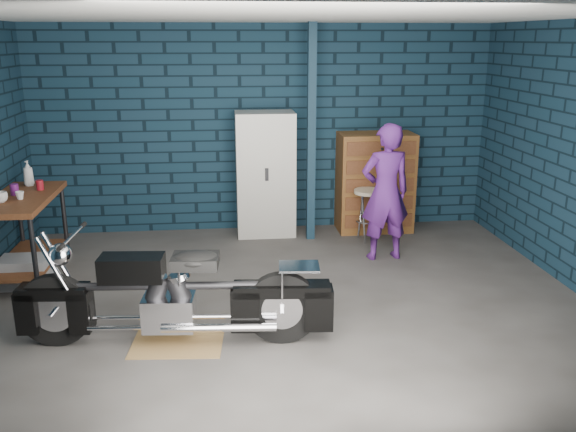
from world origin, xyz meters
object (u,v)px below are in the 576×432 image
object	(u,v)px
tool_chest	(375,182)
locker	(265,174)
motorcycle	(175,289)
workbench	(27,237)
shop_stool	(368,215)
storage_bin	(25,272)
person	(385,192)

from	to	relation	value
tool_chest	locker	bearing A→B (deg)	180.00
motorcycle	workbench	bearing A→B (deg)	139.62
workbench	locker	xyz separation A→B (m)	(2.67, 1.27, 0.35)
shop_stool	workbench	bearing A→B (deg)	-168.30
workbench	tool_chest	xyz separation A→B (m)	(4.14, 1.27, 0.20)
motorcycle	storage_bin	xyz separation A→B (m)	(-1.67, 1.45, -0.34)
storage_bin	motorcycle	bearing A→B (deg)	-41.06
locker	shop_stool	xyz separation A→B (m)	(1.27, -0.45, -0.47)
shop_stool	person	bearing A→B (deg)	-86.79
workbench	shop_stool	xyz separation A→B (m)	(3.94, 0.82, -0.12)
person	locker	distance (m)	1.71
motorcycle	tool_chest	distance (m)	3.85
tool_chest	workbench	bearing A→B (deg)	-162.99
motorcycle	tool_chest	xyz separation A→B (m)	(2.45, 2.97, 0.16)
storage_bin	tool_chest	world-z (taller)	tool_chest
motorcycle	shop_stool	world-z (taller)	motorcycle
storage_bin	person	bearing A→B (deg)	5.96
tool_chest	shop_stool	distance (m)	0.59
workbench	storage_bin	distance (m)	0.39
storage_bin	shop_stool	distance (m)	4.07
locker	person	bearing A→B (deg)	-40.11
person	shop_stool	distance (m)	0.80
motorcycle	shop_stool	xyz separation A→B (m)	(2.25, 2.52, -0.16)
workbench	locker	bearing A→B (deg)	25.37
motorcycle	locker	size ratio (longest dim) A/B	1.40
motorcycle	shop_stool	distance (m)	3.38
person	tool_chest	distance (m)	1.12
person	locker	bearing A→B (deg)	-46.20
locker	tool_chest	bearing A→B (deg)	0.00
workbench	locker	world-z (taller)	locker
locker	shop_stool	size ratio (longest dim) A/B	2.41
motorcycle	storage_bin	distance (m)	2.24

